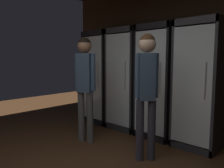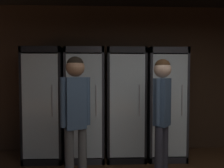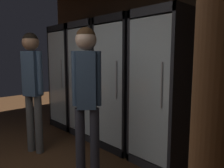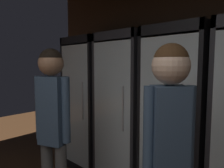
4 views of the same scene
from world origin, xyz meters
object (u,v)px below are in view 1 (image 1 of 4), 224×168
at_px(cooler_left, 130,80).
at_px(cooler_center, 161,83).
at_px(cooler_right, 201,86).
at_px(shopper_far, 147,83).
at_px(cooler_far_left, 105,78).
at_px(shopper_near, 85,77).

height_order(cooler_left, cooler_center, same).
relative_size(cooler_right, shopper_far, 1.15).
distance_m(cooler_far_left, shopper_near, 1.32).
bearing_deg(cooler_left, shopper_far, -43.17).
bearing_deg(shopper_far, cooler_center, 110.38).
bearing_deg(cooler_left, cooler_center, -0.12).
bearing_deg(cooler_right, cooler_left, -179.99).
relative_size(cooler_center, cooler_right, 1.00).
xyz_separation_m(cooler_left, shopper_near, (-0.02, -1.12, 0.12)).
distance_m(cooler_left, shopper_near, 1.13).
relative_size(cooler_left, cooler_center, 1.00).
bearing_deg(cooler_center, cooler_far_left, 179.97).
xyz_separation_m(cooler_far_left, cooler_center, (1.39, -0.00, -0.01)).
bearing_deg(cooler_far_left, shopper_far, -29.58).
relative_size(cooler_far_left, cooler_center, 1.00).
bearing_deg(cooler_center, shopper_near, -122.44).
bearing_deg(cooler_right, cooler_center, -179.86).
xyz_separation_m(cooler_center, cooler_right, (0.70, 0.00, 0.00)).
bearing_deg(cooler_far_left, shopper_near, -58.84).
bearing_deg(shopper_far, cooler_left, 136.83).
relative_size(cooler_far_left, cooler_right, 1.00).
bearing_deg(shopper_far, shopper_near, -173.58).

